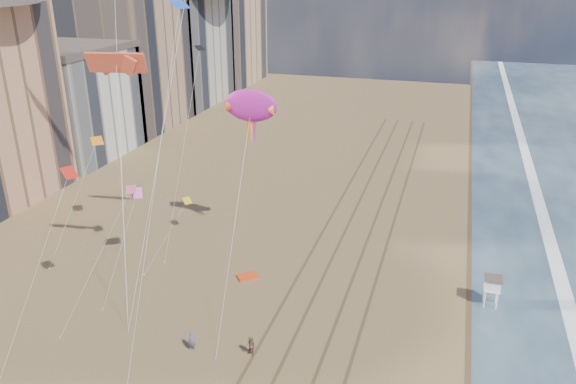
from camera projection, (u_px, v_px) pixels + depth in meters
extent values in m
plane|color=#42301E|center=(511.00, 248.00, 59.94)|extent=(260.00, 260.00, 0.00)
plane|color=white|center=(553.00, 254.00, 58.81)|extent=(260.00, 260.00, 0.00)
cube|color=brown|center=(304.00, 265.00, 56.55)|extent=(0.28, 120.00, 0.01)
cube|color=brown|center=(327.00, 269.00, 55.90)|extent=(0.28, 120.00, 0.01)
cube|color=brown|center=(355.00, 273.00, 55.14)|extent=(0.28, 120.00, 0.01)
cube|color=brown|center=(377.00, 276.00, 54.55)|extent=(0.28, 120.00, 0.01)
cube|color=silver|center=(73.00, 105.00, 86.63)|extent=(14.00, 18.00, 16.00)
cube|color=#473D38|center=(65.00, 48.00, 83.42)|extent=(14.28, 18.36, 1.00)
cube|color=tan|center=(127.00, 49.00, 100.57)|extent=(16.00, 20.00, 28.00)
cube|color=#BCB2A3|center=(182.00, 51.00, 119.28)|extent=(15.00, 22.00, 22.00)
cube|color=tan|center=(220.00, 30.00, 138.14)|extent=(16.00, 24.00, 26.00)
cylinder|color=white|center=(485.00, 300.00, 49.37)|extent=(0.10, 0.10, 1.55)
cylinder|color=white|center=(497.00, 302.00, 49.09)|extent=(0.10, 0.10, 1.55)
cylinder|color=white|center=(484.00, 294.00, 50.29)|extent=(0.10, 0.10, 1.55)
cylinder|color=white|center=(497.00, 295.00, 50.01)|extent=(0.10, 0.10, 1.55)
cube|color=white|center=(492.00, 289.00, 49.35)|extent=(1.38, 1.38, 0.10)
cube|color=white|center=(493.00, 284.00, 49.15)|extent=(1.29, 1.29, 0.95)
cube|color=#473D38|center=(494.00, 278.00, 48.94)|extent=(1.55, 1.55, 0.09)
cube|color=#FD4315|center=(248.00, 276.00, 54.35)|extent=(2.27, 2.16, 0.22)
ellipsoid|color=#A91A91|center=(251.00, 105.00, 54.43)|extent=(4.94, 0.93, 2.93)
cone|color=#CC4F13|center=(234.00, 106.00, 54.99)|extent=(1.32, 1.10, 1.10)
cone|color=orange|center=(268.00, 109.00, 54.04)|extent=(1.32, 1.10, 1.10)
cylinder|color=silver|center=(235.00, 223.00, 48.99)|extent=(0.03, 0.03, 23.49)
imported|color=slate|center=(192.00, 341.00, 43.84)|extent=(0.73, 0.61, 1.71)
imported|color=brown|center=(251.00, 347.00, 43.23)|extent=(0.99, 0.89, 1.68)
cube|color=#E05031|center=(116.00, 63.00, 43.12)|extent=(4.77, 1.59, 1.63)
plane|color=yellow|center=(187.00, 201.00, 61.78)|extent=(1.44, 1.44, 0.48)
plane|color=orange|center=(97.00, 141.00, 58.36)|extent=(2.05, 2.04, 0.57)
plane|color=red|center=(69.00, 173.00, 42.82)|extent=(1.55, 1.63, 0.69)
plane|color=blue|center=(180.00, 4.00, 37.95)|extent=(1.85, 1.86, 0.48)
plane|color=#F65FC6|center=(137.00, 193.00, 53.36)|extent=(1.62, 1.53, 0.74)
plane|color=black|center=(200.00, 48.00, 54.92)|extent=(1.39, 1.40, 0.40)
plane|color=#E65975|center=(131.00, 189.00, 52.37)|extent=(1.58, 1.55, 0.43)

